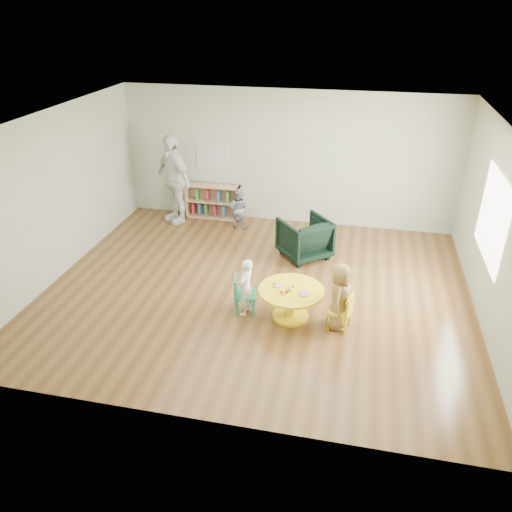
# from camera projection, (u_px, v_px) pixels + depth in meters

# --- Properties ---
(room) EXTENTS (7.10, 7.00, 2.80)m
(room) POSITION_uv_depth(u_px,v_px,m) (258.00, 183.00, 7.55)
(room) COLOR brown
(room) RESTS_ON ground
(activity_table) EXTENTS (1.00, 1.00, 0.54)m
(activity_table) POSITION_uv_depth(u_px,v_px,m) (291.00, 298.00, 7.54)
(activity_table) COLOR yellow
(activity_table) RESTS_ON ground
(kid_chair_left) EXTENTS (0.39, 0.39, 0.62)m
(kid_chair_left) POSITION_uv_depth(u_px,v_px,m) (242.00, 293.00, 7.69)
(kid_chair_left) COLOR #1B9568
(kid_chair_left) RESTS_ON ground
(kid_chair_right) EXTENTS (0.37, 0.37, 0.58)m
(kid_chair_right) POSITION_uv_depth(u_px,v_px,m) (343.00, 311.00, 7.30)
(kid_chair_right) COLOR yellow
(kid_chair_right) RESTS_ON ground
(bookshelf) EXTENTS (1.20, 0.30, 0.75)m
(bookshelf) POSITION_uv_depth(u_px,v_px,m) (213.00, 201.00, 11.04)
(bookshelf) COLOR tan
(bookshelf) RESTS_ON ground
(alphabet_poster) EXTENTS (0.74, 0.01, 0.54)m
(alphabet_poster) POSITION_uv_depth(u_px,v_px,m) (214.00, 156.00, 10.69)
(alphabet_poster) COLOR white
(alphabet_poster) RESTS_ON ground
(armchair) EXTENTS (1.17, 1.17, 0.77)m
(armchair) POSITION_uv_depth(u_px,v_px,m) (305.00, 238.00, 9.32)
(armchair) COLOR black
(armchair) RESTS_ON ground
(child_left) EXTENTS (0.31, 0.39, 0.94)m
(child_left) POSITION_uv_depth(u_px,v_px,m) (246.00, 287.00, 7.58)
(child_left) COLOR white
(child_left) RESTS_ON ground
(child_right) EXTENTS (0.39, 0.54, 1.05)m
(child_right) POSITION_uv_depth(u_px,v_px,m) (339.00, 296.00, 7.25)
(child_right) COLOR yellow
(child_right) RESTS_ON ground
(toddler) EXTENTS (0.45, 0.36, 0.87)m
(toddler) POSITION_uv_depth(u_px,v_px,m) (238.00, 208.00, 10.49)
(toddler) COLOR #1B2344
(toddler) RESTS_ON ground
(adult_caretaker) EXTENTS (1.18, 1.05, 1.91)m
(adult_caretaker) POSITION_uv_depth(u_px,v_px,m) (174.00, 179.00, 10.57)
(adult_caretaker) COLOR white
(adult_caretaker) RESTS_ON ground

